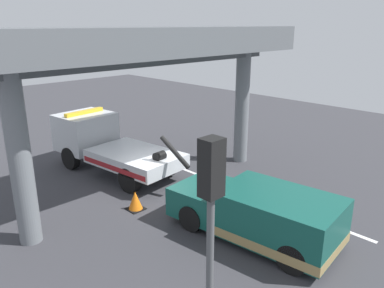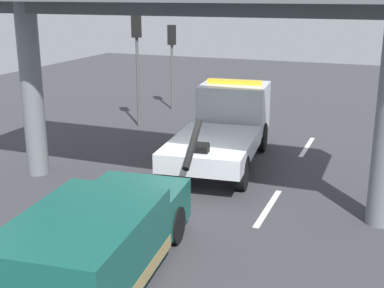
# 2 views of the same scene
# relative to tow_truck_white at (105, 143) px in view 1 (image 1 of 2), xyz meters

# --- Properties ---
(ground_plane) EXTENTS (60.00, 40.00, 0.10)m
(ground_plane) POSITION_rel_tow_truck_white_xyz_m (-3.61, -0.08, -1.25)
(ground_plane) COLOR #38383D
(lane_stripe_west) EXTENTS (2.60, 0.16, 0.01)m
(lane_stripe_west) POSITION_rel_tow_truck_white_xyz_m (-9.61, -2.36, -1.20)
(lane_stripe_west) COLOR silver
(lane_stripe_west) RESTS_ON ground
(lane_stripe_mid) EXTENTS (2.60, 0.16, 0.01)m
(lane_stripe_mid) POSITION_rel_tow_truck_white_xyz_m (-3.61, -2.36, -1.20)
(lane_stripe_mid) COLOR silver
(lane_stripe_mid) RESTS_ON ground
(lane_stripe_east) EXTENTS (2.60, 0.16, 0.01)m
(lane_stripe_east) POSITION_rel_tow_truck_white_xyz_m (2.39, -2.36, -1.20)
(lane_stripe_east) COLOR silver
(lane_stripe_east) RESTS_ON ground
(tow_truck_white) EXTENTS (7.34, 2.99, 2.46)m
(tow_truck_white) POSITION_rel_tow_truck_white_xyz_m (0.00, 0.00, 0.00)
(tow_truck_white) COLOR silver
(tow_truck_white) RESTS_ON ground
(towed_van_green) EXTENTS (5.39, 2.69, 1.58)m
(towed_van_green) POSITION_rel_tow_truck_white_xyz_m (-8.24, -0.09, -0.42)
(towed_van_green) COLOR #145147
(towed_van_green) RESTS_ON ground
(overpass_structure) EXTENTS (3.60, 11.99, 6.12)m
(overpass_structure) POSITION_rel_tow_truck_white_xyz_m (-3.54, -0.08, 4.14)
(overpass_structure) COLOR slate
(overpass_structure) RESTS_ON ground
(traffic_light_near) EXTENTS (0.39, 0.32, 4.69)m
(traffic_light_near) POSITION_rel_tow_truck_white_xyz_m (-10.59, 4.71, 2.20)
(traffic_light_near) COLOR #515456
(traffic_light_near) RESTS_ON ground
(traffic_cone_orange) EXTENTS (0.56, 0.56, 0.67)m
(traffic_cone_orange) POSITION_rel_tow_truck_white_xyz_m (-4.11, 1.47, -0.88)
(traffic_cone_orange) COLOR orange
(traffic_cone_orange) RESTS_ON ground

